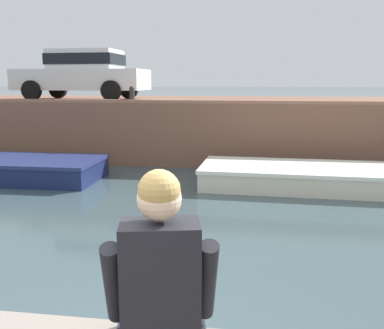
{
  "coord_description": "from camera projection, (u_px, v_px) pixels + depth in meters",
  "views": [
    {
      "loc": [
        1.06,
        -2.14,
        2.28
      ],
      "look_at": [
        0.28,
        3.16,
        1.24
      ],
      "focal_mm": 40.0,
      "sensor_mm": 36.0,
      "label": 1
    }
  ],
  "objects": [
    {
      "name": "far_quay_wall",
      "position": [
        222.0,
        125.0,
        14.19
      ],
      "size": [
        60.0,
        6.0,
        1.73
      ],
      "primitive_type": "cube",
      "color": "brown",
      "rests_on": "ground"
    },
    {
      "name": "car_left_inner_white",
      "position": [
        84.0,
        73.0,
        13.53
      ],
      "size": [
        4.12,
        1.96,
        1.54
      ],
      "color": "white",
      "rests_on": "far_quay_wall"
    },
    {
      "name": "boat_moored_central_cream",
      "position": [
        323.0,
        178.0,
        9.3
      ],
      "size": [
        5.79,
        2.08,
        0.47
      ],
      "color": "silver",
      "rests_on": "ground"
    },
    {
      "name": "far_wall_coping",
      "position": [
        214.0,
        102.0,
        11.22
      ],
      "size": [
        60.0,
        0.24,
        0.08
      ],
      "primitive_type": "cube",
      "color": "#9F6C52",
      "rests_on": "far_quay_wall"
    },
    {
      "name": "ground_plane",
      "position": [
        187.0,
        223.0,
        7.05
      ],
      "size": [
        400.0,
        400.0,
        0.0
      ],
      "primitive_type": "plane",
      "color": "#3D5156"
    },
    {
      "name": "person_seated_right",
      "position": [
        161.0,
        290.0,
        2.02
      ],
      "size": [
        0.58,
        0.59,
        0.97
      ],
      "color": "#282833",
      "rests_on": "near_quay"
    },
    {
      "name": "mooring_bollard_mid",
      "position": [
        132.0,
        94.0,
        11.63
      ],
      "size": [
        0.15,
        0.15,
        0.45
      ],
      "color": "#2D2B28",
      "rests_on": "far_quay_wall"
    }
  ]
}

